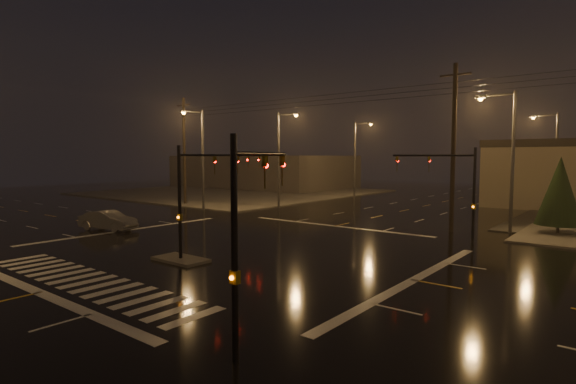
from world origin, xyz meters
name	(u,v)px	position (x,y,z in m)	size (l,w,h in m)	color
ground	(235,249)	(0.00, 0.00, 0.00)	(140.00, 140.00, 0.00)	black
sidewalk_nw	(235,192)	(-30.00, 30.00, 0.06)	(36.00, 36.00, 0.12)	#4C4A44
median_island	(181,259)	(0.00, -4.00, 0.07)	(3.00, 1.60, 0.15)	#4C4A44
crosswalk	(88,282)	(0.00, -9.00, 0.01)	(15.00, 2.60, 0.01)	beige
stop_bar_near	(40,293)	(0.00, -11.00, 0.01)	(16.00, 0.50, 0.01)	beige
stop_bar_far	(335,226)	(0.00, 11.00, 0.01)	(16.00, 0.50, 0.01)	beige
commercial_block	(263,171)	(-35.00, 42.00, 2.80)	(30.00, 18.00, 5.60)	#443D3B
signal_mast_median	(194,188)	(0.00, -3.07, 3.75)	(0.25, 4.59, 6.00)	black
signal_mast_ne	(456,183)	(9.50, 10.14, 3.79)	(4.84, 1.86, 6.00)	black
signal_mast_nw	(240,175)	(-9.50, 10.14, 3.79)	(4.84, 1.86, 6.00)	black
signal_mast_se	(247,219)	(10.23, -9.75, 3.71)	(1.55, 3.87, 6.00)	black
streetlight_1	(281,153)	(-11.18, 18.00, 5.80)	(2.77, 0.32, 10.00)	#38383A
streetlight_2	(357,154)	(-11.18, 34.00, 5.80)	(2.77, 0.32, 10.00)	#38383A
streetlight_3	(508,151)	(11.18, 16.00, 5.80)	(2.77, 0.32, 10.00)	#38383A
streetlight_4	(553,153)	(11.18, 36.00, 5.80)	(2.77, 0.32, 10.00)	#38383A
streetlight_5	(200,153)	(-16.00, 11.18, 5.80)	(0.32, 2.77, 10.00)	#38383A
utility_pole_0	(184,150)	(-22.00, 14.00, 6.13)	(2.20, 0.32, 12.00)	black
utility_pole_1	(453,147)	(8.00, 14.00, 6.13)	(2.20, 0.32, 12.00)	black
conifer_0	(560,191)	(14.27, 17.27, 3.07)	(3.03, 3.03, 5.44)	black
car_crossing	(108,220)	(-12.14, -1.06, 0.73)	(1.55, 4.44, 1.46)	#515258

